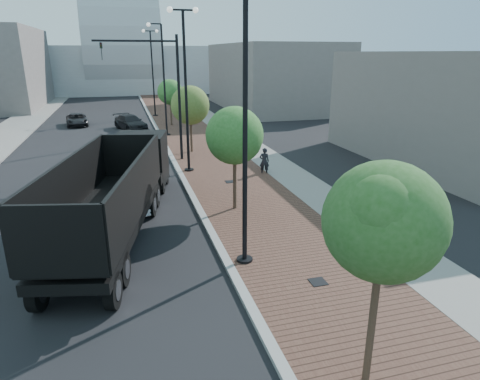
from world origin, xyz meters
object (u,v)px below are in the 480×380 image
object	(u,v)px
white_sedan	(114,195)
dark_car_mid	(77,120)
dump_truck	(128,182)
pedestrian	(264,161)

from	to	relation	value
white_sedan	dark_car_mid	xyz separation A→B (m)	(-3.70, 25.39, -0.14)
dump_truck	white_sedan	world-z (taller)	dump_truck
dump_truck	white_sedan	bearing A→B (deg)	156.56
dark_car_mid	pedestrian	size ratio (longest dim) A/B	2.59
dark_car_mid	pedestrian	distance (m)	24.90
pedestrian	dark_car_mid	bearing A→B (deg)	-47.32
dark_car_mid	pedestrian	xyz separation A→B (m)	(12.25, -21.67, 0.23)
dark_car_mid	pedestrian	bearing A→B (deg)	-67.78
pedestrian	dump_truck	bearing A→B (deg)	41.46
white_sedan	pedestrian	world-z (taller)	pedestrian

